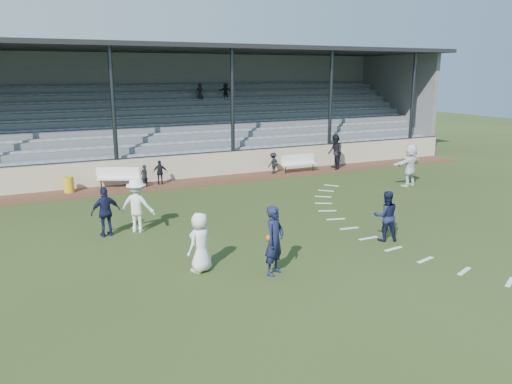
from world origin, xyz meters
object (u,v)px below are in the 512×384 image
bench_left (119,176)px  player_white_lead (200,242)px  bench_right (298,162)px  official (335,152)px  trash_bin (69,185)px  football (269,238)px  player_navy_lead (275,240)px

bench_left → player_white_lead: (0.14, -11.10, 0.23)m
bench_left → bench_right: same height
player_white_lead → official: size_ratio=0.86×
trash_bin → football: trash_bin is taller
bench_right → trash_bin: bearing=178.4°
official → bench_right: bearing=-75.3°
football → player_white_lead: 3.20m
bench_left → trash_bin: bench_left is taller
football → official: (8.74, 9.22, 0.86)m
player_white_lead → player_navy_lead: bearing=118.6°
bench_right → official: (2.23, -0.15, 0.39)m
bench_right → official: official is taller
trash_bin → bench_left: bearing=0.8°
player_navy_lead → player_white_lead: bearing=115.4°
bench_right → player_navy_lead: player_navy_lead is taller
bench_right → football: size_ratio=9.56×
football → player_navy_lead: 2.78m
bench_right → player_navy_lead: bearing=-122.8°
bench_left → bench_right: (9.42, -0.33, 0.00)m
football → official: 12.73m
bench_right → player_white_lead: (-9.28, -10.77, 0.23)m
bench_right → football: bench_right is taller
football → bench_left: bearing=106.8°
trash_bin → player_navy_lead: bearing=-71.5°
bench_left → player_white_lead: player_white_lead is taller
bench_left → official: official is taller
player_white_lead → trash_bin: bearing=-108.6°
bench_left → official: 11.67m
football → player_navy_lead: (-1.07, -2.43, 0.83)m
bench_left → official: (11.66, -0.48, 0.39)m
bench_right → football: bearing=-124.9°
bench_left → football: bench_left is taller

